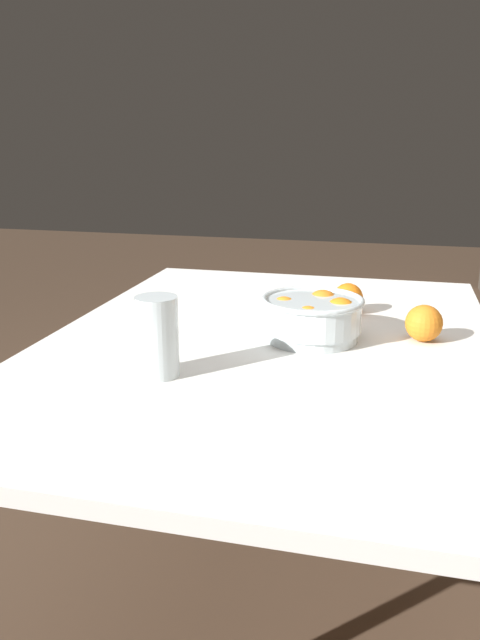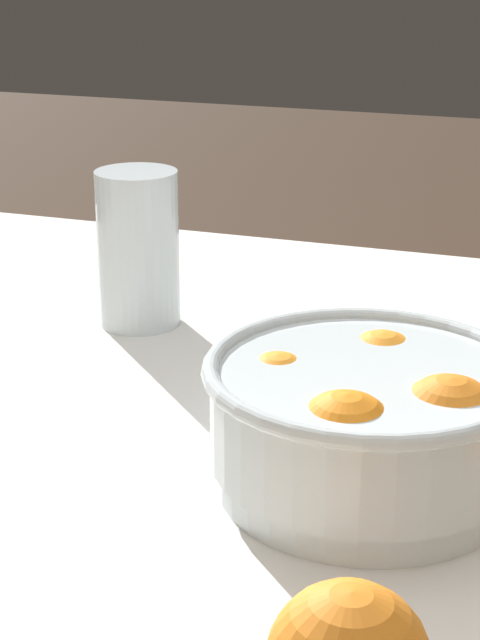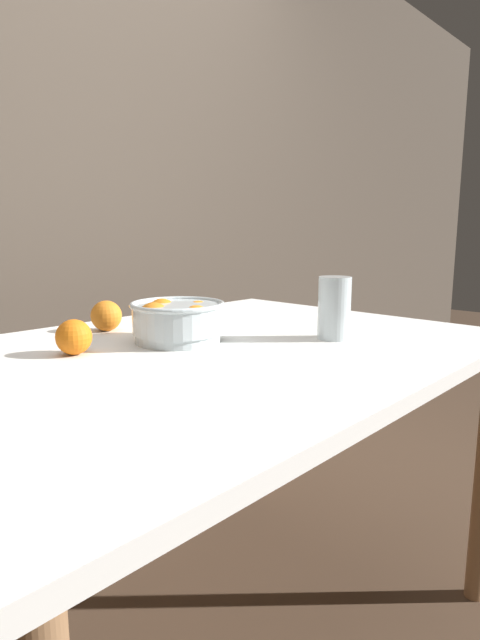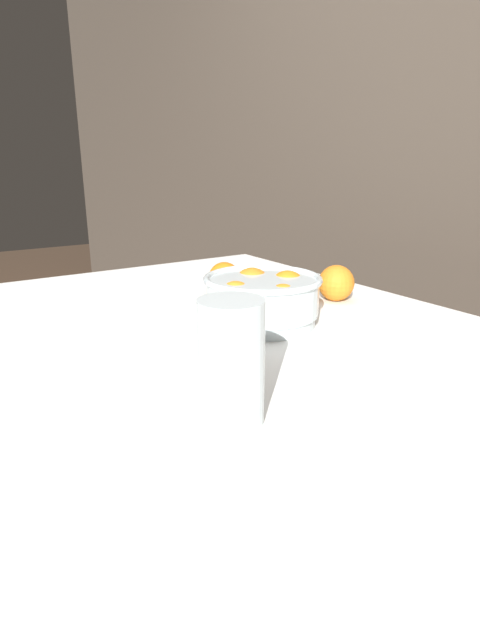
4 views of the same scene
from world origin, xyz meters
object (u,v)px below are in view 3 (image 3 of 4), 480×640
object	(u,v)px
fruit_bowl	(177,319)
orange_loose_front	(74,337)
juice_glass	(334,312)
orange_loose_near_bowl	(106,316)

from	to	relation	value
fruit_bowl	orange_loose_front	xyz separation A→B (m)	(-0.23, 0.06, -0.02)
fruit_bowl	orange_loose_front	bearing A→B (deg)	166.00
juice_glass	orange_loose_front	xyz separation A→B (m)	(-0.52, 0.31, -0.03)
juice_glass	orange_loose_front	bearing A→B (deg)	149.04
orange_loose_near_bowl	orange_loose_front	xyz separation A→B (m)	(-0.19, -0.18, -0.00)
orange_loose_front	juice_glass	bearing A→B (deg)	-30.96
juice_glass	orange_loose_front	world-z (taller)	juice_glass
fruit_bowl	juice_glass	size ratio (longest dim) A/B	1.48
orange_loose_near_bowl	orange_loose_front	bearing A→B (deg)	-136.51
juice_glass	orange_loose_front	size ratio (longest dim) A/B	2.00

